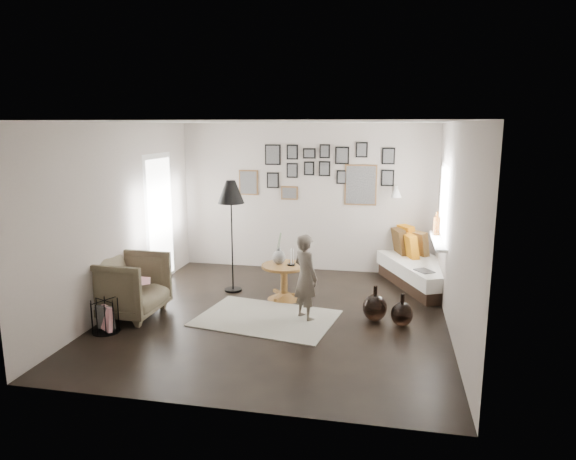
% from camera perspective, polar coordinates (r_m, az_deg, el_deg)
% --- Properties ---
extents(ground, '(4.80, 4.80, 0.00)m').
position_cam_1_polar(ground, '(7.12, -1.20, -9.49)').
color(ground, black).
rests_on(ground, ground).
extents(wall_back, '(4.50, 0.00, 4.50)m').
position_cam_1_polar(wall_back, '(9.09, 2.05, 3.60)').
color(wall_back, '#A89D93').
rests_on(wall_back, ground).
extents(wall_front, '(4.50, 0.00, 4.50)m').
position_cam_1_polar(wall_front, '(4.51, -7.90, -4.71)').
color(wall_front, '#A89D93').
rests_on(wall_front, ground).
extents(wall_left, '(0.00, 4.80, 4.80)m').
position_cam_1_polar(wall_left, '(7.57, -18.11, 1.42)').
color(wall_left, '#A89D93').
rests_on(wall_left, ground).
extents(wall_right, '(0.00, 4.80, 4.80)m').
position_cam_1_polar(wall_right, '(6.66, 18.02, 0.10)').
color(wall_right, '#A89D93').
rests_on(wall_right, ground).
extents(ceiling, '(4.80, 4.80, 0.00)m').
position_cam_1_polar(ceiling, '(6.65, -1.30, 11.92)').
color(ceiling, white).
rests_on(ceiling, wall_back).
extents(door_left, '(0.00, 2.14, 2.14)m').
position_cam_1_polar(door_left, '(8.66, -14.06, 1.18)').
color(door_left, white).
rests_on(door_left, wall_left).
extents(window_right, '(0.15, 1.32, 1.30)m').
position_cam_1_polar(window_right, '(8.03, 16.27, -0.59)').
color(window_right, white).
rests_on(window_right, wall_right).
extents(gallery_wall, '(2.74, 0.03, 1.08)m').
position_cam_1_polar(gallery_wall, '(8.98, 3.87, 6.33)').
color(gallery_wall, brown).
rests_on(gallery_wall, wall_back).
extents(wall_sconce, '(0.18, 0.36, 0.16)m').
position_cam_1_polar(wall_sconce, '(8.69, 11.93, 4.07)').
color(wall_sconce, white).
rests_on(wall_sconce, wall_back).
extents(rug, '(1.98, 1.54, 0.01)m').
position_cam_1_polar(rug, '(7.02, -2.42, -9.75)').
color(rug, '#EBE7CF').
rests_on(rug, ground).
extents(pedestal_table, '(0.67, 0.67, 0.53)m').
position_cam_1_polar(pedestal_table, '(7.70, -0.44, -5.93)').
color(pedestal_table, brown).
rests_on(pedestal_table, ground).
extents(vase, '(0.19, 0.19, 0.48)m').
position_cam_1_polar(vase, '(7.62, -1.01, -2.75)').
color(vase, black).
rests_on(vase, pedestal_table).
extents(candles, '(0.12, 0.12, 0.25)m').
position_cam_1_polar(candles, '(7.57, 0.37, -3.05)').
color(candles, black).
rests_on(candles, pedestal_table).
extents(daybed, '(1.47, 1.98, 0.90)m').
position_cam_1_polar(daybed, '(8.61, 14.61, -4.21)').
color(daybed, black).
rests_on(daybed, ground).
extents(magazine_on_daybed, '(0.32, 0.34, 0.01)m').
position_cam_1_polar(magazine_on_daybed, '(7.96, 14.91, -4.41)').
color(magazine_on_daybed, black).
rests_on(magazine_on_daybed, daybed).
extents(armchair, '(0.96, 0.93, 0.85)m').
position_cam_1_polar(armchair, '(7.33, -17.42, -5.92)').
color(armchair, brown).
rests_on(armchair, ground).
extents(armchair_cushion, '(0.41, 0.42, 0.17)m').
position_cam_1_polar(armchair_cushion, '(7.34, -17.09, -5.40)').
color(armchair_cushion, white).
rests_on(armchair_cushion, armchair).
extents(floor_lamp, '(0.41, 0.41, 1.74)m').
position_cam_1_polar(floor_lamp, '(7.85, -6.35, 3.76)').
color(floor_lamp, black).
rests_on(floor_lamp, ground).
extents(magazine_basket, '(0.43, 0.43, 0.41)m').
position_cam_1_polar(magazine_basket, '(6.92, -19.64, -9.03)').
color(magazine_basket, black).
rests_on(magazine_basket, ground).
extents(demijohn_large, '(0.32, 0.32, 0.48)m').
position_cam_1_polar(demijohn_large, '(6.98, 9.62, -8.47)').
color(demijohn_large, black).
rests_on(demijohn_large, ground).
extents(demijohn_small, '(0.28, 0.28, 0.44)m').
position_cam_1_polar(demijohn_small, '(6.87, 12.54, -9.09)').
color(demijohn_small, black).
rests_on(demijohn_small, ground).
extents(child, '(0.50, 0.49, 1.16)m').
position_cam_1_polar(child, '(6.84, 1.96, -5.24)').
color(child, '#5E544A').
rests_on(child, ground).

